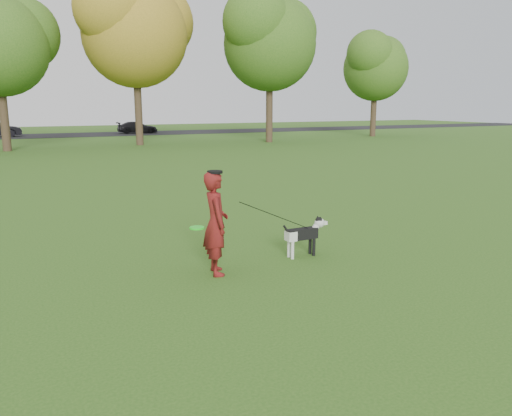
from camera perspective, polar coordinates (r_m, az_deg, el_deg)
ground at (r=8.51m, az=2.26°, el=-6.70°), size 120.00×120.00×0.00m
road at (r=47.32m, az=-21.70°, el=7.72°), size 120.00×7.00×0.02m
man at (r=7.97m, az=-4.62°, el=-1.75°), size 0.50×0.67×1.67m
dog at (r=9.01m, az=5.63°, el=-2.81°), size 0.94×0.19×0.71m
car_right at (r=48.36m, az=-13.41°, el=8.95°), size 3.78×1.74×1.07m
man_held_items at (r=8.50m, az=2.37°, el=-0.94°), size 2.40×0.42×1.20m
tree_row at (r=33.57m, az=-23.12°, el=18.97°), size 51.74×8.86×12.01m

